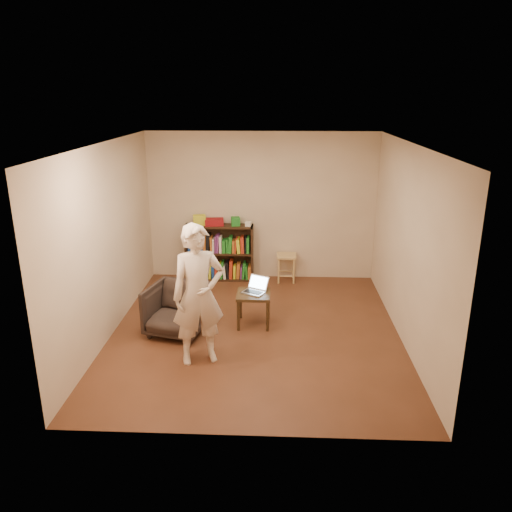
{
  "coord_description": "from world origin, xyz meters",
  "views": [
    {
      "loc": [
        0.3,
        -6.35,
        3.2
      ],
      "look_at": [
        -0.01,
        0.35,
        1.01
      ],
      "focal_mm": 35.0,
      "sensor_mm": 36.0,
      "label": 1
    }
  ],
  "objects_px": {
    "side_table": "(254,299)",
    "person": "(198,295)",
    "armchair": "(177,310)",
    "stool": "(286,260)",
    "bookshelf": "(220,255)",
    "laptop": "(255,288)"
  },
  "relations": [
    {
      "from": "side_table",
      "to": "person",
      "type": "bearing_deg",
      "value": -120.64
    },
    {
      "from": "armchair",
      "to": "side_table",
      "type": "xyz_separation_m",
      "value": [
        1.05,
        0.31,
        0.06
      ]
    },
    {
      "from": "armchair",
      "to": "stool",
      "type": "bearing_deg",
      "value": 67.78
    },
    {
      "from": "armchair",
      "to": "person",
      "type": "height_order",
      "value": "person"
    },
    {
      "from": "laptop",
      "to": "person",
      "type": "relative_size",
      "value": 0.24
    },
    {
      "from": "person",
      "to": "bookshelf",
      "type": "bearing_deg",
      "value": 71.76
    },
    {
      "from": "stool",
      "to": "side_table",
      "type": "bearing_deg",
      "value": -105.3
    },
    {
      "from": "bookshelf",
      "to": "stool",
      "type": "distance_m",
      "value": 1.2
    },
    {
      "from": "armchair",
      "to": "laptop",
      "type": "distance_m",
      "value": 1.16
    },
    {
      "from": "side_table",
      "to": "person",
      "type": "height_order",
      "value": "person"
    },
    {
      "from": "laptop",
      "to": "armchair",
      "type": "bearing_deg",
      "value": -133.61
    },
    {
      "from": "stool",
      "to": "side_table",
      "type": "distance_m",
      "value": 1.86
    },
    {
      "from": "laptop",
      "to": "person",
      "type": "bearing_deg",
      "value": -92.84
    },
    {
      "from": "bookshelf",
      "to": "side_table",
      "type": "relative_size",
      "value": 2.47
    },
    {
      "from": "stool",
      "to": "armchair",
      "type": "bearing_deg",
      "value": -126.32
    },
    {
      "from": "stool",
      "to": "person",
      "type": "bearing_deg",
      "value": -111.34
    },
    {
      "from": "armchair",
      "to": "side_table",
      "type": "height_order",
      "value": "armchair"
    },
    {
      "from": "laptop",
      "to": "person",
      "type": "xyz_separation_m",
      "value": [
        -0.64,
        -1.11,
        0.34
      ]
    },
    {
      "from": "armchair",
      "to": "bookshelf",
      "type": "bearing_deg",
      "value": 94.91
    },
    {
      "from": "side_table",
      "to": "laptop",
      "type": "xyz_separation_m",
      "value": [
        0.02,
        0.07,
        0.13
      ]
    },
    {
      "from": "bookshelf",
      "to": "person",
      "type": "height_order",
      "value": "person"
    },
    {
      "from": "bookshelf",
      "to": "armchair",
      "type": "distance_m",
      "value": 2.19
    }
  ]
}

